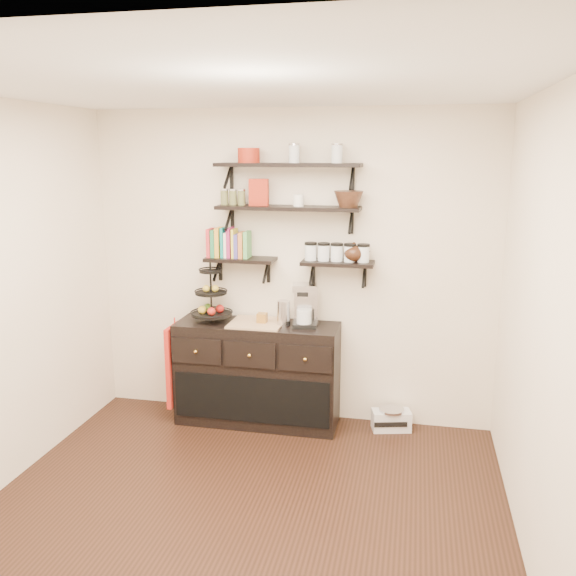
# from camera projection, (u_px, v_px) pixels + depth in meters

# --- Properties ---
(floor) EXTENTS (3.50, 3.50, 0.00)m
(floor) POSITION_uv_depth(u_px,v_px,m) (236.00, 524.00, 3.91)
(floor) COLOR black
(floor) RESTS_ON ground
(ceiling) EXTENTS (3.50, 3.50, 0.02)m
(ceiling) POSITION_uv_depth(u_px,v_px,m) (227.00, 84.00, 3.32)
(ceiling) COLOR white
(ceiling) RESTS_ON back_wall
(back_wall) EXTENTS (3.50, 0.02, 2.70)m
(back_wall) POSITION_uv_depth(u_px,v_px,m) (291.00, 268.00, 5.29)
(back_wall) COLOR white
(back_wall) RESTS_ON ground
(right_wall) EXTENTS (0.02, 3.50, 2.70)m
(right_wall) POSITION_uv_depth(u_px,v_px,m) (545.00, 341.00, 3.26)
(right_wall) COLOR white
(right_wall) RESTS_ON ground
(shelf_top) EXTENTS (1.20, 0.27, 0.23)m
(shelf_top) POSITION_uv_depth(u_px,v_px,m) (288.00, 165.00, 4.97)
(shelf_top) COLOR black
(shelf_top) RESTS_ON back_wall
(shelf_mid) EXTENTS (1.20, 0.27, 0.23)m
(shelf_mid) POSITION_uv_depth(u_px,v_px,m) (288.00, 208.00, 5.04)
(shelf_mid) COLOR black
(shelf_mid) RESTS_ON back_wall
(shelf_low_left) EXTENTS (0.60, 0.25, 0.23)m
(shelf_low_left) POSITION_uv_depth(u_px,v_px,m) (241.00, 260.00, 5.24)
(shelf_low_left) COLOR black
(shelf_low_left) RESTS_ON back_wall
(shelf_low_right) EXTENTS (0.60, 0.25, 0.23)m
(shelf_low_right) POSITION_uv_depth(u_px,v_px,m) (338.00, 264.00, 5.07)
(shelf_low_right) COLOR black
(shelf_low_right) RESTS_ON back_wall
(cookbooks) EXTENTS (0.36, 0.15, 0.26)m
(cookbooks) POSITION_uv_depth(u_px,v_px,m) (231.00, 244.00, 5.23)
(cookbooks) COLOR red
(cookbooks) RESTS_ON shelf_low_left
(glass_canisters) EXTENTS (0.54, 0.10, 0.13)m
(glass_canisters) POSITION_uv_depth(u_px,v_px,m) (337.00, 253.00, 5.05)
(glass_canisters) COLOR silver
(glass_canisters) RESTS_ON shelf_low_right
(sideboard) EXTENTS (1.40, 0.50, 0.92)m
(sideboard) POSITION_uv_depth(u_px,v_px,m) (258.00, 373.00, 5.31)
(sideboard) COLOR black
(sideboard) RESTS_ON floor
(fruit_stand) EXTENTS (0.36, 0.36, 0.52)m
(fruit_stand) POSITION_uv_depth(u_px,v_px,m) (212.00, 301.00, 5.26)
(fruit_stand) COLOR black
(fruit_stand) RESTS_ON sideboard
(candle) EXTENTS (0.08, 0.08, 0.08)m
(candle) POSITION_uv_depth(u_px,v_px,m) (262.00, 318.00, 5.19)
(candle) COLOR #8E5E20
(candle) RESTS_ON sideboard
(coffee_maker) EXTENTS (0.23, 0.22, 0.37)m
(coffee_maker) POSITION_uv_depth(u_px,v_px,m) (305.00, 306.00, 5.11)
(coffee_maker) COLOR black
(coffee_maker) RESTS_ON sideboard
(thermal_carafe) EXTENTS (0.11, 0.11, 0.22)m
(thermal_carafe) POSITION_uv_depth(u_px,v_px,m) (284.00, 313.00, 5.12)
(thermal_carafe) COLOR silver
(thermal_carafe) RESTS_ON sideboard
(apron) EXTENTS (0.04, 0.31, 0.72)m
(apron) POSITION_uv_depth(u_px,v_px,m) (174.00, 365.00, 5.35)
(apron) COLOR red
(apron) RESTS_ON sideboard
(radio) EXTENTS (0.35, 0.26, 0.19)m
(radio) POSITION_uv_depth(u_px,v_px,m) (391.00, 419.00, 5.22)
(radio) COLOR silver
(radio) RESTS_ON floor
(recipe_box) EXTENTS (0.16, 0.07, 0.22)m
(recipe_box) POSITION_uv_depth(u_px,v_px,m) (259.00, 192.00, 5.06)
(recipe_box) COLOR #9F2412
(recipe_box) RESTS_ON shelf_mid
(walnut_bowl) EXTENTS (0.24, 0.24, 0.13)m
(walnut_bowl) POSITION_uv_depth(u_px,v_px,m) (349.00, 199.00, 4.92)
(walnut_bowl) COLOR black
(walnut_bowl) RESTS_ON shelf_mid
(ramekins) EXTENTS (0.09, 0.09, 0.10)m
(ramekins) POSITION_uv_depth(u_px,v_px,m) (299.00, 200.00, 5.01)
(ramekins) COLOR white
(ramekins) RESTS_ON shelf_mid
(teapot) EXTENTS (0.22, 0.17, 0.16)m
(teapot) POSITION_uv_depth(u_px,v_px,m) (354.00, 252.00, 5.02)
(teapot) COLOR #341B0F
(teapot) RESTS_ON shelf_low_right
(red_pot) EXTENTS (0.18, 0.18, 0.12)m
(red_pot) POSITION_uv_depth(u_px,v_px,m) (249.00, 155.00, 5.01)
(red_pot) COLOR #9F2412
(red_pot) RESTS_ON shelf_top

